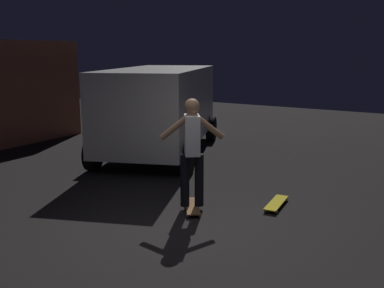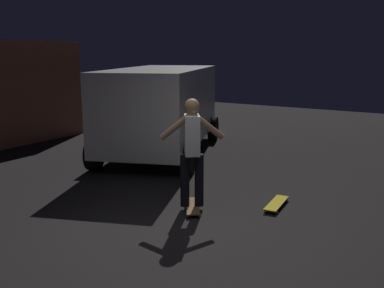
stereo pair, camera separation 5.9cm
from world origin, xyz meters
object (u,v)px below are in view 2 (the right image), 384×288
(parked_van, at_px, (162,105))
(skateboard_spare, at_px, (276,203))
(skater, at_px, (192,145))
(skateboard_ridden, at_px, (192,206))

(parked_van, relative_size, skateboard_spare, 6.25)
(skateboard_spare, xyz_separation_m, skater, (-0.83, 1.06, 0.98))
(parked_van, distance_m, skater, 3.97)
(skateboard_spare, distance_m, skater, 1.67)
(skateboard_spare, relative_size, skater, 0.48)
(skateboard_ridden, bearing_deg, skateboard_spare, -51.89)
(parked_van, bearing_deg, skateboard_spare, -118.90)
(parked_van, xyz_separation_m, skateboard_spare, (-2.08, -3.76, -1.11))
(skateboard_ridden, bearing_deg, parked_van, 42.85)
(skateboard_ridden, xyz_separation_m, skater, (-0.00, -0.00, 0.98))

